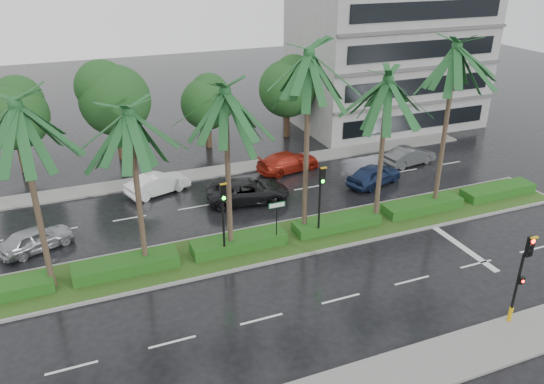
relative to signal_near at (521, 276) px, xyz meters
name	(u,v)px	position (x,y,z in m)	size (l,w,h in m)	color
ground	(297,248)	(-6.00, 9.39, -2.50)	(120.00, 120.00, 0.00)	black
near_sidewalk	(406,373)	(-6.00, -0.81, -2.44)	(40.00, 2.40, 0.12)	slate
far_sidewalk	(229,169)	(-6.00, 21.39, -2.44)	(40.00, 2.00, 0.12)	slate
median	(289,238)	(-6.00, 10.39, -2.42)	(36.00, 4.00, 0.15)	gray
hedge	(290,232)	(-6.00, 10.39, -2.05)	(35.20, 1.40, 0.60)	#154513
lane_markings	(349,241)	(-2.96, 8.96, -2.50)	(34.00, 13.06, 0.01)	silver
palm_row	(268,92)	(-7.24, 10.41, 6.05)	(26.30, 4.20, 10.93)	#3B2C22
signal_near	(521,276)	(0.00, 0.00, 0.00)	(0.34, 0.45, 4.36)	black
signal_median_left	(223,209)	(-10.00, 9.69, 0.49)	(0.34, 0.42, 4.36)	black
signal_median_right	(321,192)	(-4.50, 9.69, 0.49)	(0.34, 0.42, 4.36)	black
street_sign	(277,213)	(-7.00, 9.87, -0.38)	(0.95, 0.09, 2.60)	black
bg_trees	(200,93)	(-6.49, 26.98, 2.01)	(32.83, 5.29, 7.64)	#3E271C
building	(387,57)	(11.00, 27.39, 3.50)	(16.00, 10.00, 12.00)	gray
car_silver	(36,239)	(-19.18, 14.55, -1.83)	(3.93, 1.58, 1.34)	#9EA0A6
car_white	(158,184)	(-11.64, 19.35, -1.80)	(4.26, 1.49, 1.40)	white
car_darkgrey	(248,191)	(-6.50, 15.93, -1.76)	(5.36, 2.47, 1.49)	black
car_red	(288,162)	(-2.00, 19.68, -1.80)	(4.86, 1.98, 1.41)	#A11F11
car_blue	(374,175)	(2.50, 15.18, -1.77)	(4.32, 1.74, 1.47)	#1A294E
car_grey	(410,156)	(7.00, 17.41, -1.82)	(4.17, 1.45, 1.37)	#4C4E51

